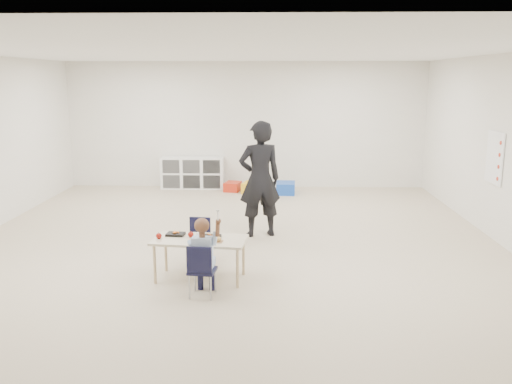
{
  "coord_description": "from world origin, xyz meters",
  "views": [
    {
      "loc": [
        0.58,
        -7.68,
        2.44
      ],
      "look_at": [
        0.36,
        -0.15,
        0.85
      ],
      "focal_mm": 38.0,
      "sensor_mm": 36.0,
      "label": 1
    }
  ],
  "objects_px": {
    "adult": "(260,179)",
    "child": "(202,255)",
    "chair_near": "(202,270)",
    "table": "(200,259)",
    "cubby_shelf": "(193,173)"
  },
  "relations": [
    {
      "from": "table",
      "to": "adult",
      "type": "height_order",
      "value": "adult"
    },
    {
      "from": "chair_near",
      "to": "child",
      "type": "bearing_deg",
      "value": 0.0
    },
    {
      "from": "chair_near",
      "to": "cubby_shelf",
      "type": "relative_size",
      "value": 0.44
    },
    {
      "from": "adult",
      "to": "cubby_shelf",
      "type": "bearing_deg",
      "value": -82.31
    },
    {
      "from": "adult",
      "to": "chair_near",
      "type": "bearing_deg",
      "value": 60.74
    },
    {
      "from": "table",
      "to": "cubby_shelf",
      "type": "height_order",
      "value": "cubby_shelf"
    },
    {
      "from": "table",
      "to": "cubby_shelf",
      "type": "bearing_deg",
      "value": 105.38
    },
    {
      "from": "cubby_shelf",
      "to": "adult",
      "type": "distance_m",
      "value": 4.09
    },
    {
      "from": "chair_near",
      "to": "table",
      "type": "bearing_deg",
      "value": 106.62
    },
    {
      "from": "chair_near",
      "to": "cubby_shelf",
      "type": "xyz_separation_m",
      "value": [
        -1.0,
        6.16,
        0.04
      ]
    },
    {
      "from": "child",
      "to": "adult",
      "type": "relative_size",
      "value": 0.54
    },
    {
      "from": "table",
      "to": "adult",
      "type": "distance_m",
      "value": 2.14
    },
    {
      "from": "chair_near",
      "to": "cubby_shelf",
      "type": "height_order",
      "value": "cubby_shelf"
    },
    {
      "from": "adult",
      "to": "child",
      "type": "bearing_deg",
      "value": 60.74
    },
    {
      "from": "chair_near",
      "to": "child",
      "type": "relative_size",
      "value": 0.63
    }
  ]
}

